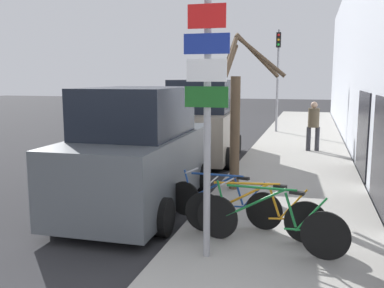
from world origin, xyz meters
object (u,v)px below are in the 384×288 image
at_px(bicycle_2, 222,201).
at_px(street_tree, 237,111).
at_px(signpost, 207,110).
at_px(bicycle_1, 253,213).
at_px(parked_car_1, 203,124).
at_px(pedestrian_near, 313,123).
at_px(bicycle_0, 268,222).
at_px(traffic_light, 278,67).
at_px(parked_car_0, 140,154).

distance_m(bicycle_2, street_tree, 2.61).
xyz_separation_m(bicycle_2, street_tree, (-0.16, 2.23, 1.35)).
bearing_deg(signpost, bicycle_1, 59.86).
distance_m(parked_car_1, pedestrian_near, 3.78).
bearing_deg(street_tree, bicycle_0, -72.26).
bearing_deg(traffic_light, bicycle_2, -89.35).
bearing_deg(traffic_light, parked_car_1, -104.70).
height_order(parked_car_1, street_tree, street_tree).
height_order(bicycle_1, pedestrian_near, pedestrian_near).
bearing_deg(pedestrian_near, signpost, -105.31).
distance_m(signpost, bicycle_2, 2.18).
height_order(bicycle_0, parked_car_1, parked_car_1).
relative_size(signpost, bicycle_2, 1.71).
xyz_separation_m(bicycle_1, street_tree, (-0.75, 2.77, 1.33)).
bearing_deg(signpost, pedestrian_near, 81.52).
height_order(signpost, bicycle_2, signpost).
bearing_deg(street_tree, traffic_light, 89.92).
relative_size(bicycle_0, bicycle_2, 1.09).
bearing_deg(traffic_light, parked_car_0, -98.11).
bearing_deg(traffic_light, pedestrian_near, -71.87).
bearing_deg(pedestrian_near, bicycle_2, -107.36).
bearing_deg(bicycle_0, bicycle_2, 55.72).
height_order(bicycle_2, pedestrian_near, pedestrian_near).
bearing_deg(signpost, bicycle_2, 92.94).
distance_m(signpost, parked_car_0, 3.16).
distance_m(bicycle_2, traffic_light, 12.96).
distance_m(parked_car_0, parked_car_1, 5.22).
xyz_separation_m(signpost, parked_car_1, (-1.96, 7.50, -1.03)).
relative_size(signpost, bicycle_1, 1.59).
relative_size(bicycle_1, bicycle_2, 1.08).
relative_size(signpost, traffic_light, 0.77).
bearing_deg(parked_car_0, bicycle_2, -25.94).
bearing_deg(street_tree, signpost, -86.36).
bearing_deg(bicycle_2, pedestrian_near, 2.86).
height_order(parked_car_1, pedestrian_near, parked_car_1).
bearing_deg(pedestrian_near, bicycle_1, -102.71).
xyz_separation_m(bicycle_0, parked_car_0, (-2.68, 1.77, 0.54)).
bearing_deg(traffic_light, signpost, -89.11).
bearing_deg(street_tree, parked_car_0, -140.54).
bearing_deg(bicycle_2, street_tree, 17.48).
distance_m(signpost, bicycle_1, 1.93).
bearing_deg(bicycle_2, bicycle_1, -119.20).
bearing_deg(bicycle_0, parked_car_0, 69.76).
height_order(street_tree, traffic_light, traffic_light).
bearing_deg(parked_car_0, street_tree, 38.30).
height_order(parked_car_0, street_tree, street_tree).
xyz_separation_m(parked_car_0, parked_car_1, (-0.05, 5.21, 0.04)).
bearing_deg(signpost, parked_car_1, 104.66).
bearing_deg(parked_car_0, bicycle_1, -30.99).
bearing_deg(signpost, bicycle_0, 33.31).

